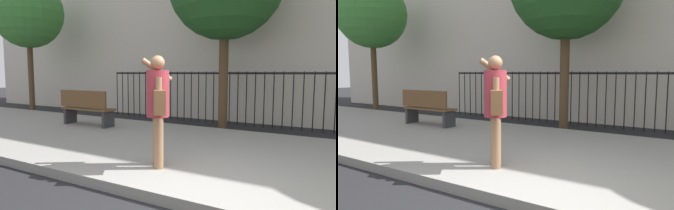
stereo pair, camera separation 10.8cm
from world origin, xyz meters
TOP-DOWN VIEW (x-y plane):
  - sidewalk at (0.00, 2.20)m, footprint 28.00×4.40m
  - iron_fence at (0.00, 5.90)m, footprint 12.03×0.04m
  - pedestrian_on_phone at (-1.02, 0.88)m, footprint 0.64×0.71m
  - street_bench at (-4.61, 2.95)m, footprint 1.60×0.45m
  - street_tree_near at (-9.08, 4.52)m, footprint 2.59×2.59m

SIDE VIEW (x-z plane):
  - sidewalk at x=0.00m, z-range 0.00..0.15m
  - street_bench at x=-4.61m, z-range 0.18..1.13m
  - iron_fence at x=0.00m, z-range 0.22..1.82m
  - pedestrian_on_phone at x=-1.02m, z-range 0.28..1.95m
  - street_tree_near at x=-9.08m, z-range 1.23..6.32m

